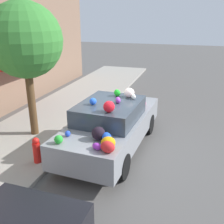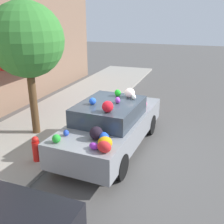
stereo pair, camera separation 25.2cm
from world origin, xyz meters
name	(u,v)px [view 2 (the right image)]	position (x,y,z in m)	size (l,w,h in m)	color
ground_plane	(110,147)	(0.00, 0.00, 0.00)	(60.00, 60.00, 0.00)	#565451
sidewalk_curb	(34,133)	(0.00, 2.70, 0.06)	(24.00, 3.20, 0.11)	#9E998E
street_tree	(27,41)	(-0.03, 2.56, 3.04)	(2.20, 2.20, 4.05)	brown
fire_hydrant	(36,149)	(-1.55, 1.50, 0.46)	(0.20, 0.20, 0.70)	red
art_car	(112,124)	(-0.05, -0.07, 0.79)	(4.58, 2.03, 1.76)	gray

